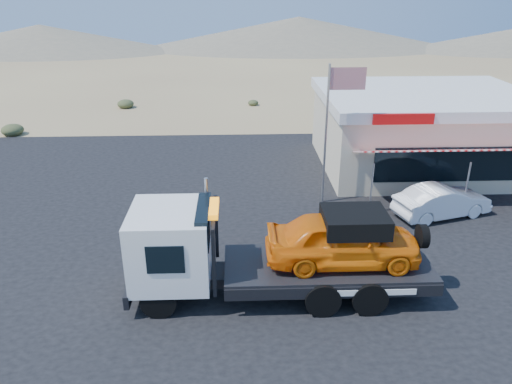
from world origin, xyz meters
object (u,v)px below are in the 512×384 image
white_sedan (442,201)px  jerky_store (422,129)px  tow_truck (273,247)px  flagpole (332,119)px

white_sedan → jerky_store: jerky_store is taller
tow_truck → flagpole: flagpole is taller
tow_truck → white_sedan: (7.35, 5.21, -0.95)m
white_sedan → flagpole: flagpole is taller
white_sedan → jerky_store: 6.32m
tow_truck → flagpole: size_ratio=1.51×
tow_truck → white_sedan: bearing=35.3°
white_sedan → flagpole: size_ratio=0.67×
tow_truck → white_sedan: tow_truck is taller
jerky_store → flagpole: size_ratio=1.73×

